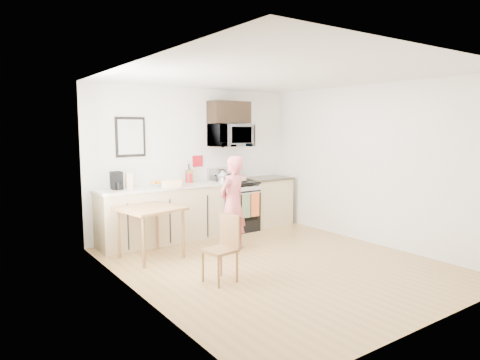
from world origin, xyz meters
TOP-DOWN VIEW (x-y plane):
  - floor at (0.00, 0.00)m, footprint 4.60×4.60m
  - back_wall at (0.00, 2.30)m, footprint 4.00×0.04m
  - front_wall at (0.00, -2.30)m, footprint 4.00×0.04m
  - left_wall at (-2.00, 0.00)m, footprint 0.04×4.60m
  - right_wall at (2.00, 0.00)m, footprint 0.04×4.60m
  - ceiling at (0.00, 0.00)m, footprint 4.00×4.60m
  - window at (-1.96, 0.80)m, footprint 0.06×1.40m
  - cabinet_left at (-0.80, 2.00)m, footprint 2.10×0.60m
  - countertop_left at (-0.80, 2.00)m, footprint 2.14×0.64m
  - cabinet_right at (1.43, 2.00)m, footprint 0.84×0.60m
  - countertop_right at (1.43, 2.00)m, footprint 0.88×0.64m
  - range at (0.63, 1.98)m, footprint 0.76×0.70m
  - microwave at (0.63, 2.08)m, footprint 0.76×0.51m
  - upper_cabinet at (0.63, 2.12)m, footprint 0.76×0.35m
  - wall_art at (-1.20, 2.28)m, footprint 0.50×0.04m
  - wall_trivet at (0.05, 2.28)m, footprint 0.20×0.02m
  - person at (-0.10, 0.93)m, footprint 0.62×0.50m
  - dining_table at (-1.32, 1.26)m, footprint 0.81×0.81m
  - chair at (-0.91, -0.14)m, footprint 0.43×0.40m
  - knife_block at (-0.19, 2.17)m, footprint 0.12×0.16m
  - utensil_crock at (-0.19, 2.15)m, footprint 0.13×0.13m
  - fruit_bowl at (-0.84, 2.08)m, footprint 0.23×0.23m
  - milk_carton at (-1.35, 2.00)m, footprint 0.10×0.10m
  - coffee_maker at (-1.53, 2.06)m, footprint 0.16×0.24m
  - bread_bag at (-0.71, 1.78)m, footprint 0.36×0.30m
  - cake at (0.74, 1.93)m, footprint 0.26×0.26m
  - kettle at (0.49, 2.15)m, footprint 0.17×0.17m
  - pot at (0.35, 1.88)m, footprint 0.21×0.36m

SIDE VIEW (x-z plane):
  - floor at x=0.00m, z-range 0.00..0.00m
  - range at x=0.63m, z-range -0.14..1.02m
  - cabinet_left at x=-0.80m, z-range 0.00..0.90m
  - cabinet_right at x=1.43m, z-range 0.00..0.90m
  - chair at x=-0.91m, z-range 0.12..0.95m
  - dining_table at x=-1.32m, z-range 0.29..1.05m
  - person at x=-0.10m, z-range 0.00..1.47m
  - countertop_left at x=-0.80m, z-range 0.90..0.94m
  - countertop_right at x=1.43m, z-range 0.90..0.94m
  - cake at x=0.74m, z-range 0.92..1.01m
  - fruit_bowl at x=-0.84m, z-range 0.93..1.02m
  - pot at x=0.35m, z-range 0.93..1.03m
  - bread_bag at x=-0.71m, z-range 0.94..1.06m
  - kettle at x=0.49m, z-range 0.91..1.13m
  - knife_block at x=-0.19m, z-range 0.94..1.16m
  - milk_carton at x=-1.35m, z-range 0.94..1.19m
  - coffee_maker at x=-1.53m, z-range 0.93..1.21m
  - utensil_crock at x=-0.19m, z-range 0.90..1.29m
  - back_wall at x=0.00m, z-range 0.00..2.60m
  - front_wall at x=0.00m, z-range 0.00..2.60m
  - left_wall at x=-2.00m, z-range 0.00..2.60m
  - right_wall at x=2.00m, z-range 0.00..2.60m
  - wall_trivet at x=0.05m, z-range 1.20..1.40m
  - window at x=-1.96m, z-range 0.80..2.30m
  - wall_art at x=-1.20m, z-range 1.43..2.08m
  - microwave at x=0.63m, z-range 1.55..1.97m
  - upper_cabinet at x=0.63m, z-range 1.98..2.38m
  - ceiling at x=0.00m, z-range 2.58..2.62m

